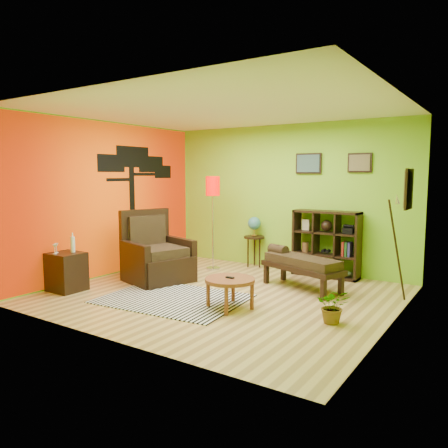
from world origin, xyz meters
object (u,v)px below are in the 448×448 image
Objects in this scene: potted_plant at (333,310)px; armchair at (156,259)px; coffee_table at (230,282)px; side_cabinet at (67,271)px; cube_shelf at (327,244)px; floor_lamp at (213,194)px; globe_table at (254,229)px; bench at (300,263)px.

armchair is at bearing 172.24° from potted_plant.
potted_plant is at bearing 8.01° from coffee_table.
potted_plant is (4.08, 0.86, -0.14)m from side_cabinet.
cube_shelf reaches higher than side_cabinet.
armchair is 1.71m from floor_lamp.
floor_lamp is at bearing -130.54° from globe_table.
coffee_table is at bearing 13.83° from side_cabinet.
bench is at bearing -93.16° from cube_shelf.
side_cabinet is 0.62× the size of bench.
potted_plant is (1.40, 0.20, -0.19)m from coffee_table.
coffee_table is at bearing -99.76° from cube_shelf.
potted_plant is at bearing 11.85° from side_cabinet.
globe_table reaches higher than potted_plant.
cube_shelf reaches higher than potted_plant.
coffee_table is 0.58× the size of cube_shelf.
potted_plant is at bearing -7.76° from armchair.
cube_shelf is 1.06m from bench.
side_cabinet is (-2.67, -0.66, -0.05)m from coffee_table.
cube_shelf is (2.07, 0.63, -0.87)m from floor_lamp.
globe_table is 1.53m from cube_shelf.
globe_table reaches higher than side_cabinet.
bench is at bearing -36.06° from globe_table.
floor_lamp reaches higher than side_cabinet.
side_cabinet is 4.48m from cube_shelf.
coffee_table reaches higher than potted_plant.
side_cabinet is 3.75m from bench.
side_cabinet is (-0.71, -1.32, -0.06)m from armchair.
armchair is (-1.97, 0.66, 0.00)m from coffee_table.
side_cabinet is at bearing -111.96° from floor_lamp.
floor_lamp reaches higher than coffee_table.
armchair is 0.83× the size of bench.
coffee_table is 2.82m from globe_table.
floor_lamp is at bearing 68.04° from side_cabinet.
bench is at bearing 75.82° from coffee_table.
bench is (2.01, -0.42, -1.05)m from floor_lamp.
side_cabinet reaches higher than potted_plant.
coffee_table is 2.07m from armchair.
armchair is 2.81× the size of potted_plant.
armchair is at bearing -114.84° from globe_table.
armchair is 3.07m from cube_shelf.
cube_shelf is 2.69× the size of potted_plant.
side_cabinet is 0.77× the size of cube_shelf.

